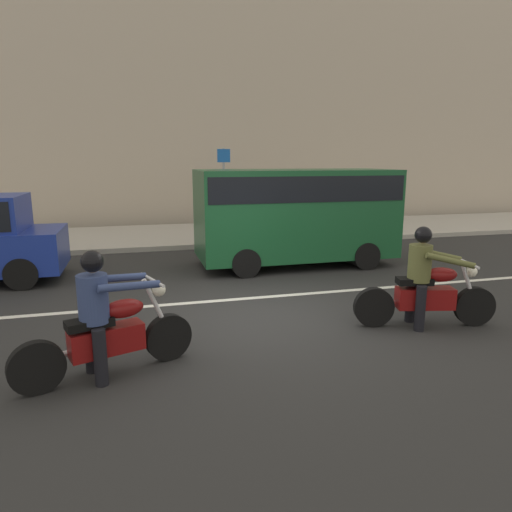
{
  "coord_description": "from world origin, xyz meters",
  "views": [
    {
      "loc": [
        -1.86,
        -6.9,
        2.51
      ],
      "look_at": [
        -0.1,
        -0.26,
        1.05
      ],
      "focal_mm": 31.94,
      "sensor_mm": 36.0,
      "label": 1
    }
  ],
  "objects": [
    {
      "name": "ground_plane",
      "position": [
        0.0,
        0.0,
        0.0
      ],
      "size": [
        80.0,
        80.0,
        0.0
      ],
      "primitive_type": "plane",
      "color": "#272727"
    },
    {
      "name": "pedestrian_bystander",
      "position": [
        3.3,
        7.23,
        1.13
      ],
      "size": [
        0.34,
        0.34,
        1.69
      ],
      "color": "black",
      "rests_on": "sidewalk_slab"
    },
    {
      "name": "motorcycle_with_rider_denim_blue",
      "position": [
        -2.28,
        -1.62,
        0.63
      ],
      "size": [
        2.05,
        0.95,
        1.52
      ],
      "color": "black",
      "rests_on": "ground_plane"
    },
    {
      "name": "building_facade",
      "position": [
        0.0,
        11.4,
        5.73
      ],
      "size": [
        40.0,
        1.4,
        11.46
      ],
      "primitive_type": "cube",
      "color": "#B7A893",
      "rests_on": "ground_plane"
    },
    {
      "name": "street_sign_post",
      "position": [
        1.11,
        8.59,
        1.79
      ],
      "size": [
        0.44,
        0.08,
        2.74
      ],
      "color": "gray",
      "rests_on": "sidewalk_slab"
    },
    {
      "name": "sidewalk_slab",
      "position": [
        0.0,
        8.0,
        0.07
      ],
      "size": [
        40.0,
        4.4,
        0.14
      ],
      "primitive_type": "cube",
      "color": "#A8A399",
      "rests_on": "ground_plane"
    },
    {
      "name": "motorcycle_with_rider_olive",
      "position": [
        2.31,
        -1.14,
        0.63
      ],
      "size": [
        2.13,
        0.82,
        1.54
      ],
      "color": "black",
      "rests_on": "ground_plane"
    },
    {
      "name": "lane_marking_stripe",
      "position": [
        -0.74,
        0.9,
        0.0
      ],
      "size": [
        18.0,
        0.14,
        0.01
      ],
      "primitive_type": "cube",
      "color": "silver",
      "rests_on": "ground_plane"
    },
    {
      "name": "parked_van_forest_green",
      "position": [
        1.81,
        3.28,
        1.32
      ],
      "size": [
        4.62,
        1.96,
        2.28
      ],
      "color": "#164C28",
      "rests_on": "ground_plane"
    }
  ]
}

